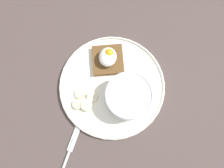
{
  "coord_description": "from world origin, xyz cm",
  "views": [
    {
      "loc": [
        -14.01,
        -2.15,
        64.56
      ],
      "look_at": [
        0.0,
        0.0,
        5.0
      ],
      "focal_mm": 35.0,
      "sensor_mm": 36.0,
      "label": 1
    }
  ],
  "objects_px": {
    "banana_slice_front": "(80,93)",
    "banana_slice_left": "(92,97)",
    "banana_slice_back": "(87,105)",
    "poached_egg": "(108,56)",
    "banana_slice_right": "(78,104)",
    "oatmeal_bowl": "(128,97)",
    "toast_slice": "(108,60)",
    "knife": "(69,152)"
  },
  "relations": [
    {
      "from": "banana_slice_front",
      "to": "banana_slice_left",
      "type": "xyz_separation_m",
      "value": [
        -0.0,
        -0.04,
        -0.0
      ]
    },
    {
      "from": "banana_slice_back",
      "to": "poached_egg",
      "type": "bearing_deg",
      "value": -15.35
    },
    {
      "from": "banana_slice_front",
      "to": "banana_slice_right",
      "type": "distance_m",
      "value": 0.03
    },
    {
      "from": "oatmeal_bowl",
      "to": "banana_slice_right",
      "type": "height_order",
      "value": "oatmeal_bowl"
    },
    {
      "from": "toast_slice",
      "to": "poached_egg",
      "type": "relative_size",
      "value": 1.86
    },
    {
      "from": "banana_slice_back",
      "to": "knife",
      "type": "relative_size",
      "value": 0.32
    },
    {
      "from": "banana_slice_right",
      "to": "toast_slice",
      "type": "bearing_deg",
      "value": -24.21
    },
    {
      "from": "oatmeal_bowl",
      "to": "poached_egg",
      "type": "xyz_separation_m",
      "value": [
        0.1,
        0.07,
        0.0
      ]
    },
    {
      "from": "banana_slice_left",
      "to": "banana_slice_back",
      "type": "relative_size",
      "value": 0.95
    },
    {
      "from": "toast_slice",
      "to": "banana_slice_left",
      "type": "height_order",
      "value": "toast_slice"
    },
    {
      "from": "oatmeal_bowl",
      "to": "banana_slice_right",
      "type": "bearing_deg",
      "value": 105.58
    },
    {
      "from": "banana_slice_front",
      "to": "banana_slice_back",
      "type": "bearing_deg",
      "value": -142.2
    },
    {
      "from": "oatmeal_bowl",
      "to": "toast_slice",
      "type": "relative_size",
      "value": 1.18
    },
    {
      "from": "poached_egg",
      "to": "banana_slice_front",
      "type": "bearing_deg",
      "value": 150.52
    },
    {
      "from": "banana_slice_left",
      "to": "knife",
      "type": "relative_size",
      "value": 0.3
    },
    {
      "from": "banana_slice_front",
      "to": "banana_slice_back",
      "type": "height_order",
      "value": "banana_slice_back"
    },
    {
      "from": "poached_egg",
      "to": "knife",
      "type": "height_order",
      "value": "poached_egg"
    },
    {
      "from": "banana_slice_right",
      "to": "banana_slice_front",
      "type": "bearing_deg",
      "value": -2.5
    },
    {
      "from": "poached_egg",
      "to": "oatmeal_bowl",
      "type": "bearing_deg",
      "value": -145.24
    },
    {
      "from": "oatmeal_bowl",
      "to": "poached_egg",
      "type": "height_order",
      "value": "oatmeal_bowl"
    },
    {
      "from": "toast_slice",
      "to": "poached_egg",
      "type": "xyz_separation_m",
      "value": [
        0.0,
        -0.0,
        0.03
      ]
    },
    {
      "from": "oatmeal_bowl",
      "to": "banana_slice_left",
      "type": "bearing_deg",
      "value": 96.33
    },
    {
      "from": "toast_slice",
      "to": "oatmeal_bowl",
      "type": "bearing_deg",
      "value": -144.78
    },
    {
      "from": "toast_slice",
      "to": "banana_slice_back",
      "type": "height_order",
      "value": "toast_slice"
    },
    {
      "from": "banana_slice_back",
      "to": "oatmeal_bowl",
      "type": "bearing_deg",
      "value": -71.66
    },
    {
      "from": "oatmeal_bowl",
      "to": "banana_slice_left",
      "type": "distance_m",
      "value": 0.1
    },
    {
      "from": "toast_slice",
      "to": "banana_slice_back",
      "type": "relative_size",
      "value": 2.36
    },
    {
      "from": "toast_slice",
      "to": "banana_slice_front",
      "type": "xyz_separation_m",
      "value": [
        -0.11,
        0.06,
        -0.0
      ]
    },
    {
      "from": "banana_slice_front",
      "to": "banana_slice_left",
      "type": "relative_size",
      "value": 0.79
    },
    {
      "from": "toast_slice",
      "to": "poached_egg",
      "type": "bearing_deg",
      "value": -19.21
    },
    {
      "from": "banana_slice_front",
      "to": "banana_slice_right",
      "type": "xyz_separation_m",
      "value": [
        -0.03,
        0.0,
        -0.0
      ]
    },
    {
      "from": "banana_slice_left",
      "to": "banana_slice_right",
      "type": "height_order",
      "value": "same"
    },
    {
      "from": "banana_slice_front",
      "to": "banana_slice_back",
      "type": "xyz_separation_m",
      "value": [
        -0.03,
        -0.02,
        0.0
      ]
    },
    {
      "from": "banana_slice_front",
      "to": "knife",
      "type": "distance_m",
      "value": 0.16
    },
    {
      "from": "banana_slice_back",
      "to": "knife",
      "type": "height_order",
      "value": "banana_slice_back"
    },
    {
      "from": "knife",
      "to": "poached_egg",
      "type": "bearing_deg",
      "value": -13.34
    },
    {
      "from": "toast_slice",
      "to": "banana_slice_front",
      "type": "distance_m",
      "value": 0.13
    },
    {
      "from": "banana_slice_left",
      "to": "banana_slice_right",
      "type": "bearing_deg",
      "value": 125.97
    },
    {
      "from": "banana_slice_right",
      "to": "knife",
      "type": "relative_size",
      "value": 0.28
    },
    {
      "from": "banana_slice_back",
      "to": "banana_slice_right",
      "type": "bearing_deg",
      "value": 92.64
    },
    {
      "from": "toast_slice",
      "to": "banana_slice_left",
      "type": "distance_m",
      "value": 0.12
    },
    {
      "from": "banana_slice_right",
      "to": "poached_egg",
      "type": "bearing_deg",
      "value": -24.17
    }
  ]
}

